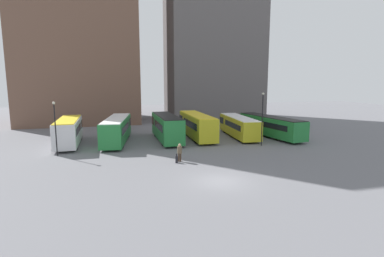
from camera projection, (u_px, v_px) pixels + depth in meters
name	position (u px, v px, depth m)	size (l,w,h in m)	color
ground_plane	(220.00, 181.00, 23.13)	(160.00, 160.00, 0.00)	slate
building_block_left	(79.00, 14.00, 55.96)	(20.83, 17.68, 40.52)	brown
building_block_right	(213.00, 33.00, 62.87)	(19.36, 12.43, 35.48)	#5B5656
bus_0	(69.00, 131.00, 36.14)	(2.70, 9.68, 3.18)	silver
bus_1	(117.00, 129.00, 37.90)	(4.09, 11.82, 3.10)	#237A38
bus_2	(167.00, 127.00, 39.08)	(2.63, 10.46, 3.31)	#237A38
bus_3	(197.00, 125.00, 40.97)	(2.63, 11.58, 3.25)	gold
bus_4	(239.00, 126.00, 41.85)	(3.39, 11.05, 2.79)	gold
bus_5	(270.00, 125.00, 41.85)	(4.11, 12.49, 2.85)	#237A38
traveler	(180.00, 151.00, 28.68)	(0.56, 0.56, 1.76)	#4C3828
suitcase	(177.00, 159.00, 28.35)	(0.30, 0.38, 0.91)	black
lamp_post_0	(262.00, 115.00, 35.49)	(0.28, 0.28, 6.35)	black
lamp_post_1	(55.00, 124.00, 30.51)	(0.28, 0.28, 5.62)	black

